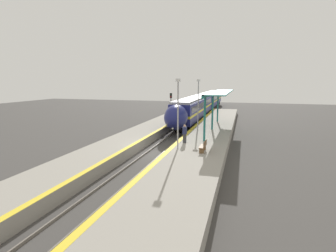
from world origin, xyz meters
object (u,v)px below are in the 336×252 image
at_px(train, 203,103).
at_px(platform_bench, 204,146).
at_px(lamppost_mid, 198,101).
at_px(person_waiting, 185,133).
at_px(lamppost_near, 178,110).
at_px(railway_signal, 171,106).

height_order(train, platform_bench, train).
relative_size(train, lamppost_mid, 8.09).
xyz_separation_m(platform_bench, person_waiting, (-2.09, 2.49, 0.40)).
distance_m(platform_bench, lamppost_mid, 10.44).
distance_m(platform_bench, lamppost_near, 3.52).
relative_size(lamppost_near, lamppost_mid, 1.00).
bearing_deg(lamppost_mid, platform_bench, -77.56).
relative_size(train, lamppost_near, 8.09).
distance_m(platform_bench, railway_signal, 17.12).
height_order(platform_bench, railway_signal, railway_signal).
xyz_separation_m(railway_signal, lamppost_near, (4.83, -15.29, 1.25)).
relative_size(platform_bench, person_waiting, 0.87).
xyz_separation_m(train, lamppost_mid, (2.36, -20.02, 1.89)).
relative_size(person_waiting, railway_signal, 0.35).
bearing_deg(lamppost_near, train, 94.56).
distance_m(person_waiting, railway_signal, 14.00).
bearing_deg(person_waiting, platform_bench, -49.99).
bearing_deg(lamppost_near, platform_bench, -6.94).
relative_size(platform_bench, lamppost_near, 0.26).
bearing_deg(platform_bench, railway_signal, 114.22).
height_order(person_waiting, lamppost_near, lamppost_near).
height_order(platform_bench, person_waiting, person_waiting).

